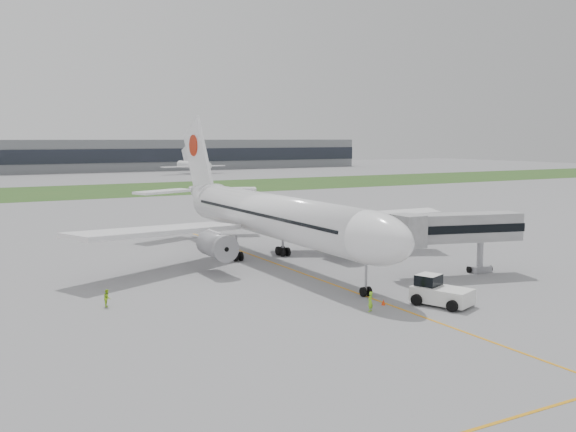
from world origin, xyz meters
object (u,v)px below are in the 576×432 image
airliner (268,214)px  pushback_tug (438,291)px  jet_bridge (452,229)px  ground_crew_near (370,302)px

airliner → pushback_tug: airliner is taller
jet_bridge → pushback_tug: bearing=-123.0°
airliner → ground_crew_near: size_ratio=31.27×
airliner → jet_bridge: airliner is taller
pushback_tug → jet_bridge: (9.54, 8.64, 3.83)m
pushback_tug → airliner: bearing=77.0°
pushback_tug → ground_crew_near: pushback_tug is taller
jet_bridge → ground_crew_near: 18.38m
jet_bridge → ground_crew_near: bearing=-139.9°
ground_crew_near → airliner: bearing=-127.1°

